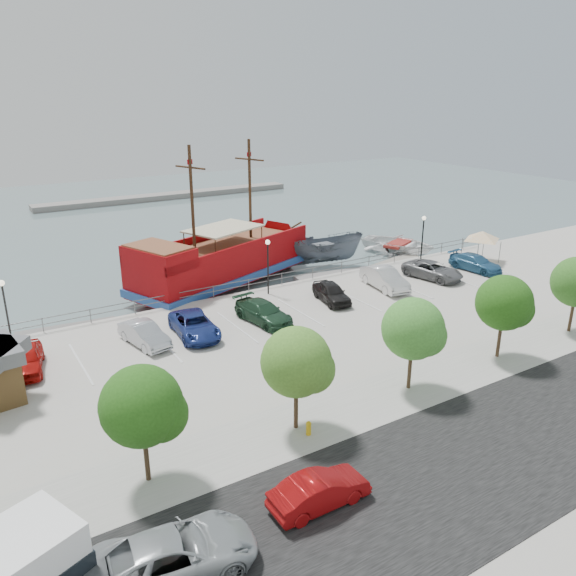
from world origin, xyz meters
TOP-DOWN VIEW (x-y plane):
  - ground at (0.00, 0.00)m, footprint 160.00×160.00m
  - street at (0.00, -16.00)m, footprint 100.00×8.00m
  - sidewalk at (0.00, -10.00)m, footprint 100.00×4.00m
  - seawall_railing at (0.00, 7.80)m, footprint 50.00×0.06m
  - far_shore at (10.00, 55.00)m, footprint 40.00×3.00m
  - pirate_ship at (0.57, 13.38)m, footprint 20.07×11.94m
  - patrol_boat at (9.52, 12.66)m, footprint 8.03×5.37m
  - speedboat at (18.66, 12.39)m, footprint 8.06×9.10m
  - dock_west at (-14.36, 9.20)m, footprint 6.74×2.54m
  - dock_mid at (8.49, 9.20)m, footprint 7.60×3.06m
  - dock_east at (15.27, 9.20)m, footprint 7.64×3.80m
  - canopy_tent at (21.03, 4.07)m, footprint 4.60×4.60m
  - street_van at (-15.79, -14.94)m, footprint 5.74×3.14m
  - street_sedan at (-10.01, -14.80)m, footprint 3.96×1.40m
  - fire_hydrant at (-7.83, -10.80)m, footprint 0.25×0.25m
  - lamp_post_left at (-18.00, 6.50)m, footprint 0.36×0.36m
  - lamp_post_mid at (0.00, 6.50)m, footprint 0.36×0.36m
  - lamp_post_right at (16.00, 6.50)m, footprint 0.36×0.36m
  - tree_b at (-14.85, -10.07)m, footprint 3.30×3.20m
  - tree_c at (-7.85, -10.07)m, footprint 3.30×3.20m
  - tree_d at (-0.85, -10.07)m, footprint 3.30×3.20m
  - tree_e at (6.15, -10.07)m, footprint 3.30×3.20m
  - parked_car_a at (-17.69, 2.63)m, footprint 2.49×4.48m
  - parked_car_b at (-11.02, 2.54)m, footprint 2.27×4.41m
  - parked_car_c at (-7.87, 2.21)m, footprint 2.72×5.18m
  - parked_car_d at (-3.06, 1.83)m, footprint 2.68×5.10m
  - parked_car_e at (3.14, 2.59)m, footprint 2.47×4.46m
  - parked_car_f at (8.44, 2.79)m, footprint 2.48×5.20m
  - parked_car_g at (13.49, 2.61)m, footprint 3.34×5.46m
  - parked_car_h at (18.26, 2.22)m, footprint 2.45×4.99m

SIDE VIEW (x-z plane):
  - ground at x=0.00m, z-range -1.00..-1.00m
  - dock_west at x=-14.36m, z-range -1.00..-0.62m
  - dock_east at x=15.27m, z-range -1.00..-0.58m
  - dock_mid at x=8.49m, z-range -1.00..-0.58m
  - far_shore at x=10.00m, z-range -1.00..-0.20m
  - speedboat at x=18.66m, z-range -1.00..0.56m
  - street at x=0.00m, z-range -0.01..0.03m
  - sidewalk at x=0.00m, z-range -0.01..0.04m
  - fire_hydrant at x=-7.83m, z-range 0.03..0.76m
  - patrol_boat at x=9.52m, z-range -1.00..1.91m
  - seawall_railing at x=0.00m, z-range 0.03..1.03m
  - street_sedan at x=-10.01m, z-range 0.00..1.30m
  - parked_car_b at x=-11.02m, z-range 0.00..1.38m
  - parked_car_c at x=-7.87m, z-range 0.00..1.39m
  - parked_car_h at x=18.26m, z-range 0.00..1.39m
  - parked_car_d at x=-3.06m, z-range 0.00..1.41m
  - parked_car_g at x=13.49m, z-range 0.00..1.41m
  - parked_car_e at x=3.14m, z-range 0.00..1.43m
  - parked_car_a at x=-17.69m, z-range 0.00..1.44m
  - street_van at x=-15.79m, z-range 0.00..1.53m
  - parked_car_f at x=8.44m, z-range 0.00..1.65m
  - pirate_ship at x=0.57m, z-range -5.15..7.33m
  - canopy_tent at x=21.03m, z-range 1.18..4.36m
  - lamp_post_left at x=-18.00m, z-range 0.80..5.08m
  - lamp_post_mid at x=0.00m, z-range 0.80..5.08m
  - lamp_post_right at x=16.00m, z-range 0.80..5.08m
  - tree_b at x=-14.85m, z-range 0.80..5.80m
  - tree_c at x=-7.85m, z-range 0.80..5.80m
  - tree_d at x=-0.85m, z-range 0.80..5.80m
  - tree_e at x=6.15m, z-range 0.80..5.80m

